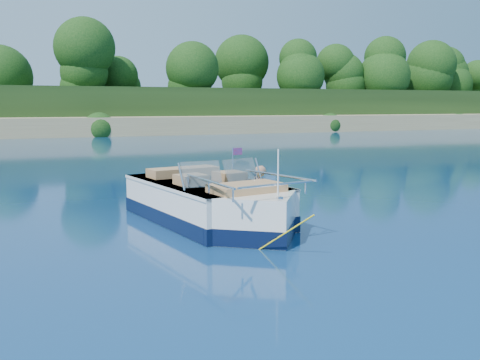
{
  "coord_description": "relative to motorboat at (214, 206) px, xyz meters",
  "views": [
    {
      "loc": [
        -3.44,
        -8.48,
        2.49
      ],
      "look_at": [
        0.87,
        2.32,
        0.85
      ],
      "focal_mm": 40.0,
      "sensor_mm": 36.0,
      "label": 1
    }
  ],
  "objects": [
    {
      "name": "ground",
      "position": [
        -0.14,
        -1.96,
        -0.38
      ],
      "size": [
        160.0,
        160.0,
        0.0
      ],
      "primitive_type": "plane",
      "color": "#0B214D",
      "rests_on": "ground"
    },
    {
      "name": "shoreline",
      "position": [
        -0.14,
        61.81,
        0.6
      ],
      "size": [
        170.0,
        59.0,
        6.0
      ],
      "color": "#9C875A",
      "rests_on": "ground"
    },
    {
      "name": "boy",
      "position": [
        1.71,
        1.57,
        -0.38
      ],
      "size": [
        0.55,
        0.89,
        1.63
      ],
      "primitive_type": "imported",
      "rotation": [
        0.0,
        -0.17,
        1.8
      ],
      "color": "tan",
      "rests_on": "ground"
    },
    {
      "name": "motorboat",
      "position": [
        0.0,
        0.0,
        0.0
      ],
      "size": [
        2.8,
        5.85,
        1.97
      ],
      "rotation": [
        0.0,
        0.0,
        0.19
      ],
      "color": "white",
      "rests_on": "ground"
    },
    {
      "name": "treeline",
      "position": [
        -0.1,
        39.05,
        5.17
      ],
      "size": [
        150.0,
        7.12,
        8.19
      ],
      "color": "#301F10",
      "rests_on": "ground"
    },
    {
      "name": "tow_tube",
      "position": [
        1.78,
        1.66,
        -0.28
      ],
      "size": [
        1.8,
        1.8,
        0.4
      ],
      "rotation": [
        0.0,
        0.0,
        -0.24
      ],
      "color": "#FFF30B",
      "rests_on": "ground"
    }
  ]
}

